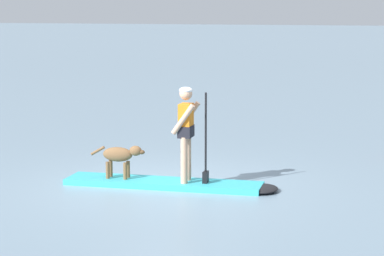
% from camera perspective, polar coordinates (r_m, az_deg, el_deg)
% --- Properties ---
extents(ground_plane, '(400.00, 400.00, 0.00)m').
position_cam_1_polar(ground_plane, '(13.11, -2.22, -4.46)').
color(ground_plane, gray).
extents(paddleboard, '(3.80, 1.75, 0.10)m').
position_cam_1_polar(paddleboard, '(13.04, -1.24, -4.30)').
color(paddleboard, '#33B2BF').
rests_on(paddleboard, ground_plane).
extents(person_paddler, '(0.67, 0.57, 1.66)m').
position_cam_1_polar(person_paddler, '(12.80, -0.40, 0.04)').
color(person_paddler, tan).
rests_on(person_paddler, paddleboard).
extents(dog, '(0.99, 0.39, 0.60)m').
position_cam_1_polar(dog, '(13.24, -5.51, -2.13)').
color(dog, brown).
rests_on(dog, paddleboard).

